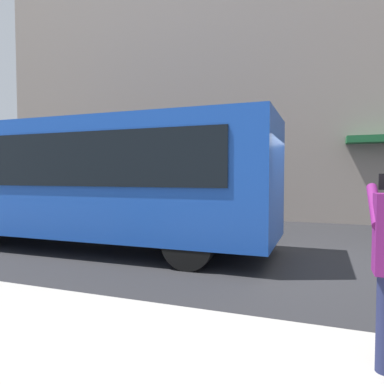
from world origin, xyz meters
name	(u,v)px	position (x,y,z in m)	size (l,w,h in m)	color
ground_plane	(293,261)	(0.00, 0.00, 0.00)	(60.00, 60.00, 0.00)	#232326
building_facade_far	(310,64)	(-0.02, -6.80, 5.99)	(28.00, 1.55, 12.00)	gray
red_bus	(88,179)	(4.82, 0.30, 1.68)	(9.05, 2.54, 3.08)	#1947AD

